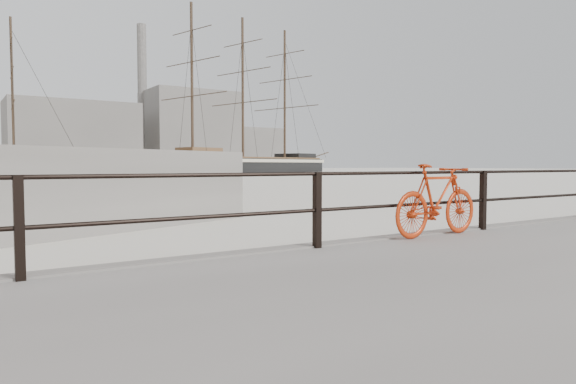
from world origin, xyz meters
TOP-DOWN VIEW (x-y plane):
  - ground at (0.00, 0.00)m, footprint 400.00×400.00m
  - guardrail at (0.00, -0.15)m, footprint 28.00×0.10m
  - bicycle at (-1.29, -0.27)m, footprint 1.85×0.34m
  - barque_black at (39.88, 82.11)m, footprint 56.92×31.94m
  - industrial_west at (20.00, 140.00)m, footprint 32.00×18.00m
  - industrial_mid at (55.00, 145.00)m, footprint 26.00×20.00m
  - industrial_east at (78.00, 150.00)m, footprint 20.00×16.00m
  - smokestack at (42.00, 150.00)m, footprint 2.80×2.80m

SIDE VIEW (x-z plane):
  - ground at x=0.00m, z-range 0.00..0.00m
  - barque_black at x=39.88m, z-range -15.52..15.52m
  - guardrail at x=0.00m, z-range 0.35..1.35m
  - bicycle at x=-1.29m, z-range 0.35..1.46m
  - industrial_east at x=78.00m, z-range 0.00..14.00m
  - industrial_west at x=20.00m, z-range 0.00..18.00m
  - industrial_mid at x=55.00m, z-range 0.00..24.00m
  - smokestack at x=42.00m, z-range 0.00..44.00m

